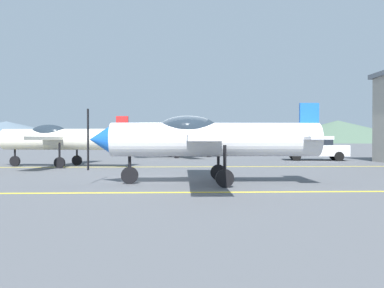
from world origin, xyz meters
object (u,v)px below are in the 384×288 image
at_px(airplane_near, 206,138).
at_px(airplane_mid, 60,139).
at_px(car_sedan, 315,148).
at_px(airplane_far, 179,139).

xyz_separation_m(airplane_near, airplane_mid, (-7.30, 8.60, 0.00)).
distance_m(airplane_near, car_sedan, 17.18).
xyz_separation_m(airplane_mid, car_sedan, (16.13, 6.12, -0.69)).
bearing_deg(airplane_near, car_sedan, 59.06).
distance_m(airplane_far, car_sedan, 10.66).
height_order(airplane_near, car_sedan, airplane_near).
bearing_deg(airplane_mid, airplane_near, -49.67).
relative_size(airplane_mid, airplane_far, 1.01).
height_order(airplane_far, car_sedan, airplane_far).
bearing_deg(airplane_near, airplane_far, 92.20).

